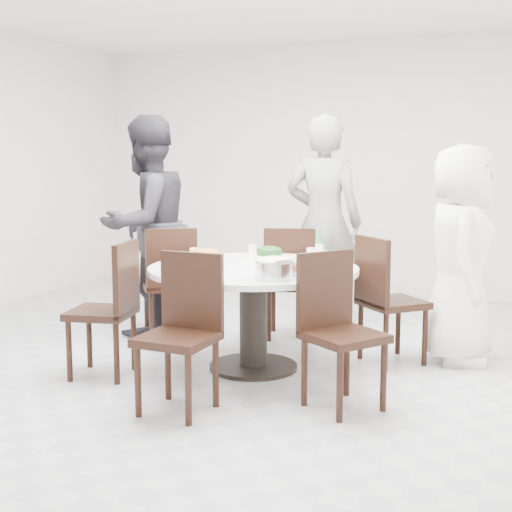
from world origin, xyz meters
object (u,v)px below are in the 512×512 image
at_px(chair_ne, 393,300).
at_px(chair_se, 344,333).
at_px(dining_table, 253,318).
at_px(chair_n, 291,282).
at_px(rice_bowl, 275,270).
at_px(chair_s, 177,335).
at_px(diner_left, 146,226).
at_px(diner_right, 460,255).
at_px(chair_nw, 169,283).
at_px(beverage_bottle, 320,245).
at_px(diner_middle, 324,222).
at_px(chair_sw, 101,309).
at_px(soup_bowl, 182,268).

distance_m(chair_ne, chair_se, 1.10).
relative_size(dining_table, chair_se, 1.58).
distance_m(chair_n, rice_bowl, 1.47).
distance_m(chair_s, diner_left, 2.06).
bearing_deg(diner_right, rice_bowl, 129.42).
height_order(chair_nw, diner_left, diner_left).
xyz_separation_m(diner_right, diner_left, (-2.60, -0.13, 0.13)).
bearing_deg(chair_se, diner_left, 94.94).
xyz_separation_m(chair_nw, diner_left, (-0.26, 0.08, 0.46)).
bearing_deg(diner_right, beverage_bottle, 92.65).
height_order(dining_table, beverage_bottle, beverage_bottle).
height_order(chair_n, beverage_bottle, beverage_bottle).
distance_m(diner_left, beverage_bottle, 1.59).
height_order(diner_middle, beverage_bottle, diner_middle).
distance_m(chair_sw, soup_bowl, 0.67).
bearing_deg(dining_table, chair_ne, 31.46).
height_order(diner_right, beverage_bottle, diner_right).
bearing_deg(chair_sw, diner_middle, 141.35).
xyz_separation_m(chair_sw, diner_left, (-0.35, 1.19, 0.46)).
bearing_deg(chair_nw, beverage_bottle, 141.58).
bearing_deg(chair_sw, chair_se, 77.88).
relative_size(chair_n, diner_right, 0.59).
height_order(dining_table, diner_middle, diner_middle).
bearing_deg(chair_se, diner_right, 13.15).
height_order(chair_nw, soup_bowl, chair_nw).
bearing_deg(chair_nw, chair_n, 165.87).
height_order(dining_table, chair_ne, chair_ne).
height_order(chair_s, rice_bowl, chair_s).
height_order(chair_se, diner_left, diner_left).
height_order(chair_se, soup_bowl, chair_se).
bearing_deg(chair_s, chair_n, 91.01).
bearing_deg(beverage_bottle, chair_sw, -138.41).
bearing_deg(diner_left, dining_table, 79.60).
bearing_deg(chair_s, dining_table, 87.02).
bearing_deg(diner_left, beverage_bottle, 102.93).
xyz_separation_m(diner_right, beverage_bottle, (-1.02, -0.22, 0.05)).
relative_size(chair_ne, diner_middle, 0.50).
height_order(chair_s, diner_left, diner_left).
distance_m(dining_table, chair_nw, 1.15).
relative_size(chair_sw, beverage_bottle, 4.26).
distance_m(chair_nw, diner_left, 0.54).
bearing_deg(chair_sw, rice_bowl, 84.25).
bearing_deg(chair_se, soup_bowl, 119.62).
height_order(chair_ne, soup_bowl, chair_ne).
relative_size(chair_sw, diner_right, 0.59).
distance_m(chair_sw, chair_se, 1.74).
bearing_deg(diner_left, chair_se, 76.75).
bearing_deg(soup_bowl, chair_n, 79.22).
bearing_deg(rice_bowl, chair_ne, 59.19).
xyz_separation_m(chair_nw, soup_bowl, (0.68, -1.00, 0.31)).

